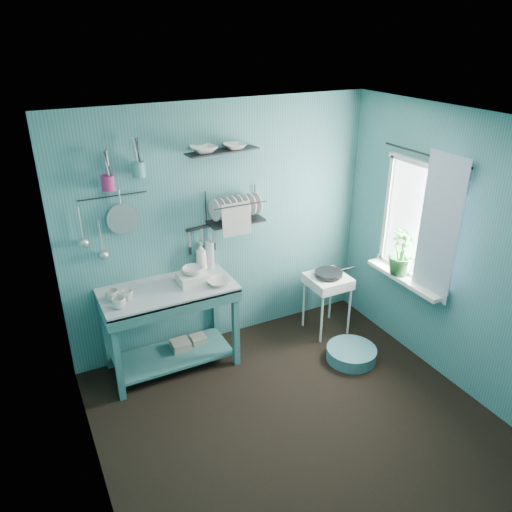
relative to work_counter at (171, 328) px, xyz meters
name	(u,v)px	position (x,y,z in m)	size (l,w,h in m)	color
floor	(295,420)	(0.69, -1.21, -0.44)	(3.20, 3.20, 0.00)	black
ceiling	(308,126)	(0.69, -1.21, 2.06)	(3.20, 3.20, 0.00)	silver
wall_back	(222,228)	(0.69, 0.29, 0.81)	(3.20, 3.20, 0.00)	#397174
wall_front	(453,421)	(0.69, -2.71, 0.81)	(3.20, 3.20, 0.00)	#397174
wall_left	(83,350)	(-0.91, -1.21, 0.81)	(3.00, 3.00, 0.00)	#397174
wall_right	(454,254)	(2.29, -1.21, 0.81)	(3.00, 3.00, 0.00)	#397174
work_counter	(171,328)	(0.00, 0.00, 0.00)	(1.24, 0.62, 0.88)	#2F6263
mug_left	(119,303)	(-0.48, -0.16, 0.49)	(0.12, 0.12, 0.10)	beige
mug_mid	(128,295)	(-0.38, -0.06, 0.49)	(0.10, 0.10, 0.09)	beige
mug_right	(112,295)	(-0.50, 0.00, 0.49)	(0.12, 0.12, 0.10)	beige
wash_tub	(193,278)	(0.25, -0.02, 0.49)	(0.28, 0.22, 0.10)	silver
tub_bowl	(193,271)	(0.25, -0.02, 0.57)	(0.20, 0.20, 0.06)	beige
soap_bottle	(201,256)	(0.42, 0.20, 0.59)	(0.12, 0.12, 0.30)	silver
water_bottle	(210,255)	(0.52, 0.22, 0.58)	(0.09, 0.09, 0.28)	#A4AEB7
counter_bowl	(218,282)	(0.45, -0.15, 0.47)	(0.22, 0.22, 0.05)	beige
hotplate_stand	(326,303)	(1.72, -0.15, -0.11)	(0.42, 0.42, 0.67)	white
frying_pan	(329,273)	(1.72, -0.15, 0.26)	(0.30, 0.30, 0.04)	black
knife_strip	(201,227)	(0.46, 0.26, 0.87)	(0.32, 0.02, 0.03)	black
dish_rack	(236,207)	(0.78, 0.16, 1.06)	(0.55, 0.24, 0.32)	black
upper_shelf	(223,151)	(0.68, 0.19, 1.61)	(0.70, 0.18, 0.01)	black
shelf_bowl_left	(204,154)	(0.49, 0.19, 1.60)	(0.24, 0.24, 0.06)	beige
shelf_bowl_right	(235,149)	(0.80, 0.19, 1.61)	(0.21, 0.21, 0.05)	beige
utensil_cup_magenta	(108,183)	(-0.38, 0.21, 1.44)	(0.11, 0.11, 0.13)	#A81F5C
utensil_cup_teal	(139,170)	(-0.11, 0.21, 1.53)	(0.11, 0.11, 0.13)	teal
colander	(122,219)	(-0.29, 0.24, 1.09)	(0.28, 0.28, 0.03)	#B0B4B9
ladle_outer	(80,224)	(-0.65, 0.25, 1.10)	(0.01, 0.01, 0.30)	#B0B4B9
ladle_inner	(101,237)	(-0.49, 0.25, 0.96)	(0.01, 0.01, 0.30)	#B0B4B9
hook_rail	(113,196)	(-0.34, 0.26, 1.31)	(0.01, 0.01, 0.60)	black
window_glass	(419,222)	(2.28, -0.76, 0.96)	(1.10, 1.10, 0.00)	white
windowsill	(404,279)	(2.19, -0.76, 0.37)	(0.16, 0.95, 0.04)	white
curtain	(438,229)	(2.21, -1.06, 1.01)	(1.35, 1.35, 0.00)	silver
curtain_rod	(425,155)	(2.23, -0.76, 1.61)	(0.02, 0.02, 1.05)	black
potted_plant	(402,253)	(2.20, -0.67, 0.62)	(0.26, 0.26, 0.46)	#28652B
storage_tin_large	(181,350)	(0.10, 0.05, -0.33)	(0.18, 0.18, 0.22)	gray
storage_tin_small	(199,344)	(0.30, 0.08, -0.34)	(0.15, 0.15, 0.20)	gray
floor_basin	(351,354)	(1.64, -0.73, -0.38)	(0.51, 0.51, 0.13)	teal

